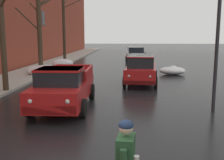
{
  "coord_description": "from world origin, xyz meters",
  "views": [
    {
      "loc": [
        1.4,
        -3.95,
        3.02
      ],
      "look_at": [
        0.77,
        7.61,
        1.11
      ],
      "focal_mm": 43.32,
      "sensor_mm": 36.0,
      "label": 1
    }
  ],
  "objects_px": {
    "street_lamp_post": "(219,17)",
    "pickup_truck_red_approaching_near_lane": "(64,87)",
    "bare_tree_second_along_sidewalk": "(1,39)",
    "bare_tree_mid_block": "(39,22)",
    "sedan_darkblue_parked_kerbside_mid": "(139,61)",
    "bare_tree_far_down_block": "(64,28)",
    "suv_red_parked_kerbside_close": "(141,68)",
    "suv_white_parked_far_down_block": "(135,54)"
  },
  "relations": [
    {
      "from": "street_lamp_post",
      "to": "pickup_truck_red_approaching_near_lane",
      "type": "bearing_deg",
      "value": 177.14
    },
    {
      "from": "bare_tree_second_along_sidewalk",
      "to": "bare_tree_mid_block",
      "type": "height_order",
      "value": "bare_tree_mid_block"
    },
    {
      "from": "bare_tree_mid_block",
      "to": "street_lamp_post",
      "type": "relative_size",
      "value": 1.09
    },
    {
      "from": "sedan_darkblue_parked_kerbside_mid",
      "to": "street_lamp_post",
      "type": "height_order",
      "value": "street_lamp_post"
    },
    {
      "from": "pickup_truck_red_approaching_near_lane",
      "to": "street_lamp_post",
      "type": "height_order",
      "value": "street_lamp_post"
    },
    {
      "from": "pickup_truck_red_approaching_near_lane",
      "to": "street_lamp_post",
      "type": "relative_size",
      "value": 0.77
    },
    {
      "from": "sedan_darkblue_parked_kerbside_mid",
      "to": "pickup_truck_red_approaching_near_lane",
      "type": "bearing_deg",
      "value": -105.5
    },
    {
      "from": "bare_tree_far_down_block",
      "to": "sedan_darkblue_parked_kerbside_mid",
      "type": "bearing_deg",
      "value": -22.92
    },
    {
      "from": "bare_tree_second_along_sidewalk",
      "to": "suv_red_parked_kerbside_close",
      "type": "bearing_deg",
      "value": 23.55
    },
    {
      "from": "bare_tree_second_along_sidewalk",
      "to": "bare_tree_far_down_block",
      "type": "height_order",
      "value": "bare_tree_far_down_block"
    },
    {
      "from": "bare_tree_mid_block",
      "to": "suv_white_parked_far_down_block",
      "type": "bearing_deg",
      "value": 55.05
    },
    {
      "from": "pickup_truck_red_approaching_near_lane",
      "to": "street_lamp_post",
      "type": "distance_m",
      "value": 6.74
    },
    {
      "from": "pickup_truck_red_approaching_near_lane",
      "to": "sedan_darkblue_parked_kerbside_mid",
      "type": "bearing_deg",
      "value": 74.5
    },
    {
      "from": "bare_tree_mid_block",
      "to": "bare_tree_second_along_sidewalk",
      "type": "bearing_deg",
      "value": -90.66
    },
    {
      "from": "bare_tree_second_along_sidewalk",
      "to": "suv_white_parked_far_down_block",
      "type": "xyz_separation_m",
      "value": [
        7.46,
        16.66,
        -1.83
      ]
    },
    {
      "from": "suv_red_parked_kerbside_close",
      "to": "suv_white_parked_far_down_block",
      "type": "distance_m",
      "value": 13.42
    },
    {
      "from": "bare_tree_mid_block",
      "to": "sedan_darkblue_parked_kerbside_mid",
      "type": "relative_size",
      "value": 1.79
    },
    {
      "from": "pickup_truck_red_approaching_near_lane",
      "to": "suv_red_parked_kerbside_close",
      "type": "distance_m",
      "value": 7.01
    },
    {
      "from": "suv_red_parked_kerbside_close",
      "to": "pickup_truck_red_approaching_near_lane",
      "type": "bearing_deg",
      "value": -120.5
    },
    {
      "from": "bare_tree_mid_block",
      "to": "pickup_truck_red_approaching_near_lane",
      "type": "relative_size",
      "value": 1.43
    },
    {
      "from": "bare_tree_mid_block",
      "to": "pickup_truck_red_approaching_near_lane",
      "type": "xyz_separation_m",
      "value": [
        3.81,
        -8.88,
        -3.09
      ]
    },
    {
      "from": "bare_tree_second_along_sidewalk",
      "to": "street_lamp_post",
      "type": "distance_m",
      "value": 10.49
    },
    {
      "from": "bare_tree_second_along_sidewalk",
      "to": "bare_tree_mid_block",
      "type": "xyz_separation_m",
      "value": [
        0.07,
        6.08,
        1.15
      ]
    },
    {
      "from": "bare_tree_far_down_block",
      "to": "sedan_darkblue_parked_kerbside_mid",
      "type": "xyz_separation_m",
      "value": [
        7.54,
        -3.19,
        -2.99
      ]
    },
    {
      "from": "suv_red_parked_kerbside_close",
      "to": "suv_white_parked_far_down_block",
      "type": "xyz_separation_m",
      "value": [
        0.03,
        13.42,
        0.0
      ]
    },
    {
      "from": "suv_red_parked_kerbside_close",
      "to": "street_lamp_post",
      "type": "distance_m",
      "value": 7.37
    },
    {
      "from": "suv_white_parked_far_down_block",
      "to": "pickup_truck_red_approaching_near_lane",
      "type": "bearing_deg",
      "value": -100.44
    },
    {
      "from": "bare_tree_second_along_sidewalk",
      "to": "sedan_darkblue_parked_kerbside_mid",
      "type": "bearing_deg",
      "value": 54.59
    },
    {
      "from": "bare_tree_mid_block",
      "to": "sedan_darkblue_parked_kerbside_mid",
      "type": "bearing_deg",
      "value": 31.62
    },
    {
      "from": "pickup_truck_red_approaching_near_lane",
      "to": "bare_tree_far_down_block",
      "type": "bearing_deg",
      "value": 102.76
    },
    {
      "from": "suv_red_parked_kerbside_close",
      "to": "suv_white_parked_far_down_block",
      "type": "bearing_deg",
      "value": 89.89
    },
    {
      "from": "pickup_truck_red_approaching_near_lane",
      "to": "sedan_darkblue_parked_kerbside_mid",
      "type": "height_order",
      "value": "pickup_truck_red_approaching_near_lane"
    },
    {
      "from": "bare_tree_mid_block",
      "to": "suv_white_parked_far_down_block",
      "type": "xyz_separation_m",
      "value": [
        7.39,
        10.58,
        -2.98
      ]
    },
    {
      "from": "bare_tree_far_down_block",
      "to": "street_lamp_post",
      "type": "bearing_deg",
      "value": -59.84
    },
    {
      "from": "bare_tree_far_down_block",
      "to": "street_lamp_post",
      "type": "xyz_separation_m",
      "value": [
        9.89,
        -17.03,
        -0.01
      ]
    },
    {
      "from": "pickup_truck_red_approaching_near_lane",
      "to": "suv_white_parked_far_down_block",
      "type": "relative_size",
      "value": 1.07
    },
    {
      "from": "sedan_darkblue_parked_kerbside_mid",
      "to": "suv_white_parked_far_down_block",
      "type": "xyz_separation_m",
      "value": [
        -0.17,
        5.93,
        0.24
      ]
    },
    {
      "from": "sedan_darkblue_parked_kerbside_mid",
      "to": "bare_tree_second_along_sidewalk",
      "type": "bearing_deg",
      "value": -125.41
    },
    {
      "from": "bare_tree_mid_block",
      "to": "suv_red_parked_kerbside_close",
      "type": "xyz_separation_m",
      "value": [
        7.37,
        -2.84,
        -2.98
      ]
    },
    {
      "from": "suv_red_parked_kerbside_close",
      "to": "suv_white_parked_far_down_block",
      "type": "height_order",
      "value": "same"
    },
    {
      "from": "sedan_darkblue_parked_kerbside_mid",
      "to": "bare_tree_mid_block",
      "type": "bearing_deg",
      "value": -148.38
    },
    {
      "from": "street_lamp_post",
      "to": "suv_white_parked_far_down_block",
      "type": "bearing_deg",
      "value": 97.26
    }
  ]
}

